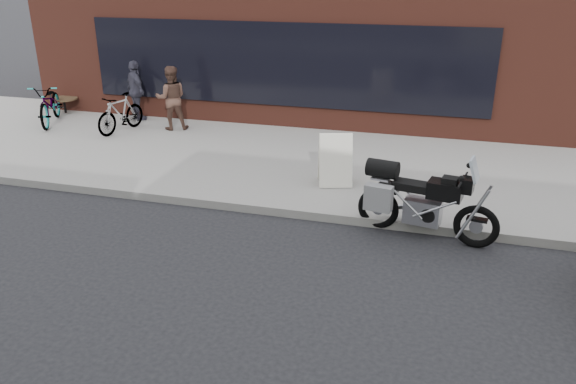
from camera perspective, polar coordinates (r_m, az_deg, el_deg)
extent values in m
plane|color=black|center=(6.10, -6.97, -18.32)|extent=(120.00, 120.00, 0.00)
cube|color=gray|center=(12.05, 5.70, 3.22)|extent=(44.00, 6.00, 0.15)
cube|color=#56261B|center=(18.74, 3.74, 16.82)|extent=(14.00, 10.00, 4.50)
cube|color=black|center=(13.97, -0.82, 12.81)|extent=(10.00, 0.08, 2.00)
torus|color=black|center=(9.08, 9.15, -1.65)|extent=(0.69, 0.24, 0.68)
torus|color=black|center=(8.80, 18.57, -3.36)|extent=(0.69, 0.24, 0.68)
cube|color=#B7B7BC|center=(8.88, 13.52, -1.91)|extent=(0.60, 0.40, 0.38)
cube|color=black|center=(8.68, 15.69, 0.19)|extent=(0.56, 0.41, 0.26)
cube|color=black|center=(8.78, 12.47, 0.61)|extent=(0.60, 0.38, 0.12)
cube|color=black|center=(8.89, 10.23, 0.50)|extent=(0.34, 0.28, 0.14)
cube|color=black|center=(8.59, 17.75, 0.66)|extent=(0.22, 0.27, 0.22)
cube|color=silver|center=(8.50, 18.41, 2.17)|extent=(0.20, 0.32, 0.34)
cylinder|color=black|center=(8.57, 17.34, 1.18)|extent=(0.16, 0.70, 0.03)
cube|color=#B7B7BC|center=(8.87, 9.54, 1.48)|extent=(0.33, 0.35, 0.03)
cube|color=slate|center=(8.71, 9.17, -0.59)|extent=(0.45, 0.26, 0.40)
cylinder|color=black|center=(8.82, 9.60, 2.34)|extent=(0.53, 0.37, 0.28)
cylinder|color=#B7B7BC|center=(9.14, 11.27, -1.50)|extent=(0.57, 0.18, 0.19)
imported|color=gray|center=(15.70, -23.02, 8.27)|extent=(1.46, 2.07, 1.03)
imported|color=gray|center=(14.32, -16.65, 7.68)|extent=(0.74, 1.59, 0.92)
cube|color=white|center=(10.27, 4.89, 3.16)|extent=(0.66, 0.46, 0.96)
cube|color=white|center=(10.51, 4.75, 3.61)|extent=(0.66, 0.46, 0.96)
cylinder|color=black|center=(16.80, -21.73, 8.10)|extent=(0.06, 0.06, 0.37)
cylinder|color=#42301E|center=(16.76, -21.83, 8.79)|extent=(0.73, 0.73, 0.04)
imported|color=#4E3429|center=(14.18, -11.77, 9.32)|extent=(0.94, 0.86, 1.56)
imported|color=#353442|center=(15.29, -15.19, 9.90)|extent=(0.95, 0.85, 1.55)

